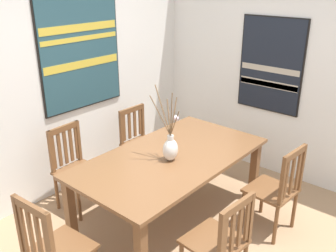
# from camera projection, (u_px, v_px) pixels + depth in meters

# --- Properties ---
(ground_plane) EXTENTS (6.40, 6.40, 0.03)m
(ground_plane) POSITION_uv_depth(u_px,v_px,m) (198.00, 247.00, 3.51)
(ground_plane) COLOR #A37F5B
(wall_back) EXTENTS (6.40, 0.12, 2.70)m
(wall_back) POSITION_uv_depth(u_px,v_px,m) (65.00, 74.00, 4.11)
(wall_back) COLOR silver
(wall_back) RESTS_ON ground_plane
(wall_side) EXTENTS (0.12, 6.40, 2.70)m
(wall_side) POSITION_uv_depth(u_px,v_px,m) (297.00, 69.00, 4.30)
(wall_side) COLOR silver
(wall_side) RESTS_ON ground_plane
(dining_table) EXTENTS (1.95, 1.07, 0.73)m
(dining_table) POSITION_uv_depth(u_px,v_px,m) (171.00, 164.00, 3.66)
(dining_table) COLOR brown
(dining_table) RESTS_ON ground_plane
(centerpiece_vase) EXTENTS (0.26, 0.31, 0.70)m
(centerpiece_vase) POSITION_uv_depth(u_px,v_px,m) (170.00, 147.00, 3.49)
(centerpiece_vase) COLOR silver
(centerpiece_vase) RESTS_ON dining_table
(chair_0) EXTENTS (0.45, 0.45, 0.88)m
(chair_0) POSITION_uv_depth(u_px,v_px,m) (220.00, 241.00, 2.87)
(chair_0) COLOR brown
(chair_0) RESTS_ON ground_plane
(chair_1) EXTENTS (0.45, 0.45, 0.92)m
(chair_1) POSITION_uv_depth(u_px,v_px,m) (277.00, 189.00, 3.55)
(chair_1) COLOR brown
(chair_1) RESTS_ON ground_plane
(chair_2) EXTENTS (0.45, 0.45, 0.94)m
(chair_2) POSITION_uv_depth(u_px,v_px,m) (53.00, 249.00, 2.76)
(chair_2) COLOR brown
(chair_2) RESTS_ON ground_plane
(chair_3) EXTENTS (0.43, 0.43, 0.87)m
(chair_3) POSITION_uv_depth(u_px,v_px,m) (140.00, 141.00, 4.60)
(chair_3) COLOR brown
(chair_3) RESTS_ON ground_plane
(chair_4) EXTENTS (0.44, 0.44, 0.91)m
(chair_4) POSITION_uv_depth(u_px,v_px,m) (75.00, 166.00, 3.96)
(chair_4) COLOR brown
(chair_4) RESTS_ON ground_plane
(painting_on_back_wall) EXTENTS (1.06, 0.05, 1.25)m
(painting_on_back_wall) POSITION_uv_depth(u_px,v_px,m) (81.00, 53.00, 4.12)
(painting_on_back_wall) COLOR black
(painting_on_side_wall) EXTENTS (0.05, 0.80, 1.13)m
(painting_on_side_wall) POSITION_uv_depth(u_px,v_px,m) (271.00, 65.00, 4.43)
(painting_on_side_wall) COLOR black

